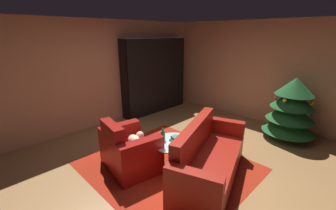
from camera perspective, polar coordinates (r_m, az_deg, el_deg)
ground_plane at (r=3.99m, az=3.41°, el=-15.39°), size 7.21×7.21×0.00m
wall_back at (r=6.03m, az=23.48°, el=7.67°), size 5.44×0.06×2.51m
wall_left at (r=5.57m, az=-17.61°, el=7.56°), size 0.06×6.13×2.51m
area_rug at (r=3.97m, az=-0.02°, el=-15.47°), size 2.65×2.39×0.01m
bookshelf_unit at (r=6.39m, az=-2.47°, el=7.41°), size 0.34×2.07×2.06m
armchair_red at (r=3.84m, az=-10.12°, el=-11.66°), size 1.07×0.88×0.88m
couch_red at (r=3.60m, az=10.38°, el=-13.98°), size 1.33×2.05×0.90m
coffee_table at (r=3.76m, az=1.64°, el=-10.11°), size 0.74×0.74×0.47m
book_stack_on_table at (r=3.75m, az=2.18°, el=-8.86°), size 0.21×0.17×0.08m
bottle_on_table at (r=3.76m, az=-1.35°, el=-7.89°), size 0.07×0.07×0.22m
decorated_tree at (r=5.33m, az=29.28°, el=-0.84°), size 1.05×1.05×1.35m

